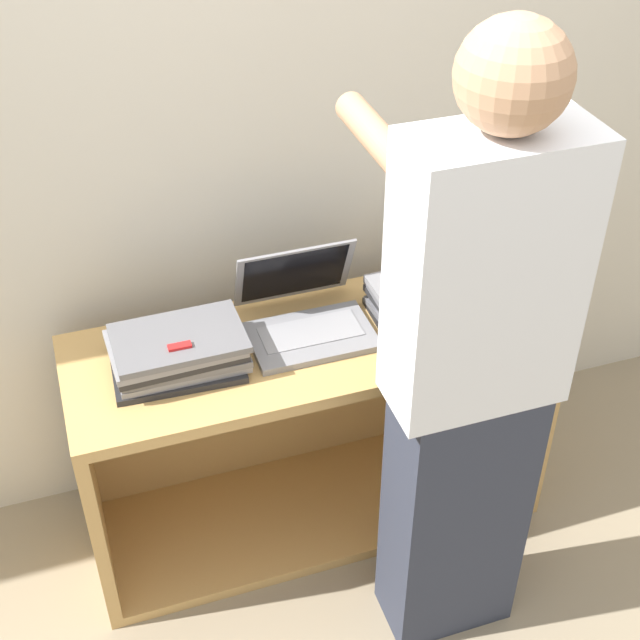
# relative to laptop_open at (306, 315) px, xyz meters

# --- Properties ---
(ground_plane) EXTENTS (12.00, 12.00, 0.00)m
(ground_plane) POSITION_rel_laptop_open_xyz_m (0.00, -0.30, -0.74)
(ground_plane) COLOR gray
(wall_back) EXTENTS (8.00, 0.05, 2.40)m
(wall_back) POSITION_rel_laptop_open_xyz_m (0.00, 0.30, 0.46)
(wall_back) COLOR beige
(wall_back) RESTS_ON ground_plane
(cart) EXTENTS (1.36, 0.49, 0.70)m
(cart) POSITION_rel_laptop_open_xyz_m (0.00, 0.01, -0.40)
(cart) COLOR tan
(cart) RESTS_ON ground_plane
(laptop_open) EXTENTS (0.34, 0.31, 0.22)m
(laptop_open) POSITION_rel_laptop_open_xyz_m (0.00, 0.00, 0.00)
(laptop_open) COLOR gray
(laptop_open) RESTS_ON cart
(laptop_stack_left) EXTENTS (0.36, 0.24, 0.11)m
(laptop_stack_left) POSITION_rel_laptop_open_xyz_m (-0.37, -0.05, 0.01)
(laptop_stack_left) COLOR #232326
(laptop_stack_left) RESTS_ON cart
(laptop_stack_right) EXTENTS (0.36, 0.24, 0.11)m
(laptop_stack_right) POSITION_rel_laptop_open_xyz_m (0.36, -0.05, 0.01)
(laptop_stack_right) COLOR #232326
(laptop_stack_right) RESTS_ON cart
(person) EXTENTS (0.40, 0.53, 1.71)m
(person) POSITION_rel_laptop_open_xyz_m (0.24, -0.51, 0.12)
(person) COLOR #2D3342
(person) RESTS_ON ground_plane
(inventory_tag) EXTENTS (0.06, 0.02, 0.01)m
(inventory_tag) POSITION_rel_laptop_open_xyz_m (-0.37, -0.11, 0.07)
(inventory_tag) COLOR red
(inventory_tag) RESTS_ON laptop_stack_left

